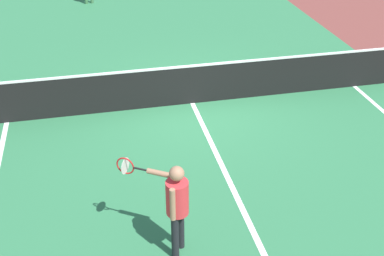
% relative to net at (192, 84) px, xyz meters
% --- Properties ---
extents(ground_plane, '(60.00, 60.00, 0.00)m').
position_rel_net_xyz_m(ground_plane, '(0.00, 0.00, -0.49)').
color(ground_plane, brown).
extents(court_surface_inbounds, '(10.62, 24.40, 0.00)m').
position_rel_net_xyz_m(court_surface_inbounds, '(0.00, 0.00, -0.49)').
color(court_surface_inbounds, '#2D7247').
rests_on(court_surface_inbounds, ground_plane).
extents(line_center_service, '(0.10, 6.40, 0.01)m').
position_rel_net_xyz_m(line_center_service, '(0.00, -3.20, -0.49)').
color(line_center_service, white).
rests_on(line_center_service, ground_plane).
extents(net, '(10.42, 0.09, 1.07)m').
position_rel_net_xyz_m(net, '(0.00, 0.00, 0.00)').
color(net, '#33383D').
rests_on(net, ground_plane).
extents(player_near, '(0.93, 0.90, 1.53)m').
position_rel_net_xyz_m(player_near, '(-1.25, -4.52, 0.45)').
color(player_near, black).
rests_on(player_near, ground_plane).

